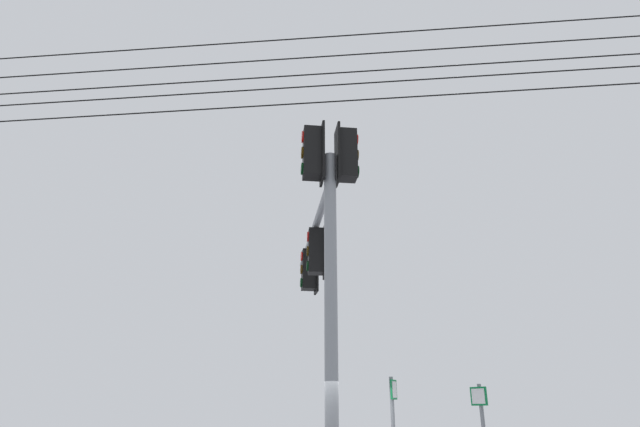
% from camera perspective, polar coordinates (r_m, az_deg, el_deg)
% --- Properties ---
extents(signal_mast_assembly, '(4.51, 3.49, 6.67)m').
position_cam_1_polar(signal_mast_assembly, '(9.20, 0.26, -4.13)').
color(signal_mast_assembly, gray).
rests_on(signal_mast_assembly, ground).
extents(overhead_wire_span, '(14.66, 13.63, 1.93)m').
position_cam_1_polar(overhead_wire_span, '(9.71, -4.54, 15.18)').
color(overhead_wire_span, black).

